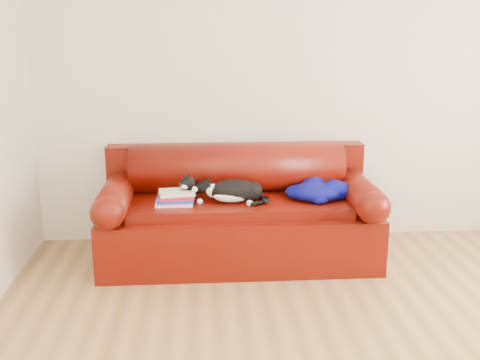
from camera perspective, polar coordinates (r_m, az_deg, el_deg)
The scene contains 6 objects.
room_shell at distance 2.84m, azimuth 16.92°, elevation 12.66°, with size 4.52×4.02×2.61m.
sofa_base at distance 4.41m, azimuth -0.13°, elevation -5.11°, with size 2.10×0.90×0.50m.
sofa_back at distance 4.55m, azimuth -0.33°, elevation -0.46°, with size 2.10×1.01×0.88m.
book_stack at distance 4.20m, azimuth -6.56°, elevation -1.78°, with size 0.28×0.23×0.10m.
cat at distance 4.21m, azimuth -0.61°, elevation -1.17°, with size 0.58×0.28×0.21m.
blanket at distance 4.35m, azimuth 7.89°, elevation -1.04°, with size 0.56×0.46×0.15m.
Camera 1 is at (-0.86, -2.65, 1.74)m, focal length 42.00 mm.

